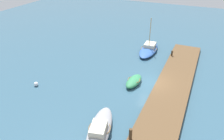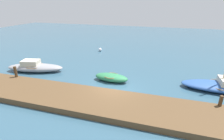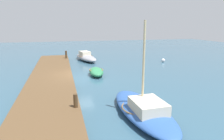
# 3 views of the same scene
# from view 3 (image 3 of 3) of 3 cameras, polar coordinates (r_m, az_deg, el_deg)

# --- Properties ---
(ground_plane) EXTENTS (84.00, 84.00, 0.00)m
(ground_plane) POSITION_cam_3_polar(r_m,az_deg,el_deg) (18.76, -9.37, -2.36)
(ground_plane) COLOR #33566B
(dock_platform) EXTENTS (24.31, 3.67, 0.44)m
(dock_platform) POSITION_cam_3_polar(r_m,az_deg,el_deg) (18.68, -16.83, -2.13)
(dock_platform) COLOR brown
(dock_platform) RESTS_ON ground_plane
(motorboat_grey) EXTENTS (6.13, 3.10, 1.22)m
(motorboat_grey) POSITION_cam_3_polar(r_m,az_deg,el_deg) (27.81, -7.46, 3.66)
(motorboat_grey) COLOR #939399
(motorboat_grey) RESTS_ON ground_plane
(sailboat_blue) EXTENTS (6.51, 2.46, 5.09)m
(sailboat_blue) POSITION_cam_3_polar(r_m,az_deg,el_deg) (11.15, 8.89, -10.90)
(sailboat_blue) COLOR #2D569E
(sailboat_blue) RESTS_ON ground_plane
(dinghy_green) EXTENTS (3.24, 1.54, 0.71)m
(dinghy_green) POSITION_cam_3_polar(r_m,az_deg,el_deg) (19.59, -4.48, -0.48)
(dinghy_green) COLOR #2D7A4C
(dinghy_green) RESTS_ON ground_plane
(mooring_post_west) EXTENTS (0.25, 0.25, 1.00)m
(mooring_post_west) POSITION_cam_3_polar(r_m,az_deg,el_deg) (27.44, -12.89, 4.30)
(mooring_post_west) COLOR #47331E
(mooring_post_west) RESTS_ON dock_platform
(mooring_post_mid_west) EXTENTS (0.23, 0.23, 0.75)m
(mooring_post_mid_west) POSITION_cam_3_polar(r_m,az_deg,el_deg) (11.22, -10.31, -8.59)
(mooring_post_mid_west) COLOR #47331E
(mooring_post_mid_west) RESTS_ON dock_platform
(marker_buoy) EXTENTS (0.48, 0.48, 0.48)m
(marker_buoy) POSITION_cam_3_polar(r_m,az_deg,el_deg) (27.31, 14.33, 2.70)
(marker_buoy) COLOR silver
(marker_buoy) RESTS_ON ground_plane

